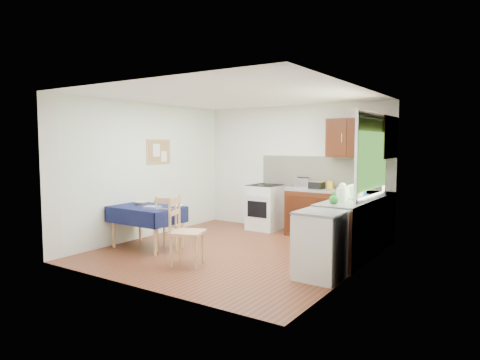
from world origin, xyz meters
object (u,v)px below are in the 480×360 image
Objects in this scene: chair_far at (169,222)px; dish_rack at (353,197)px; dining_table at (147,213)px; kettle at (342,193)px; sandwich_press at (316,185)px; chair_near at (184,229)px; toaster at (303,183)px.

chair_far is 2.97m from dish_rack.
dining_table is 4.09× the size of kettle.
chair_far is 3.38× the size of sandwich_press.
sandwich_press is at bearing 125.31° from kettle.
dish_rack is (3.02, 1.44, 0.33)m from dining_table.
sandwich_press is 0.58× the size of dish_rack.
chair_far is 3.17× the size of kettle.
chair_near is 2.36m from kettle.
chair_near is at bearing -143.78° from kettle.
chair_near is 3.52× the size of kettle.
dish_rack is at bearing -33.90° from toaster.
sandwich_press is at bearing 118.28° from dish_rack.
chair_near is (1.18, -0.42, -0.07)m from dining_table.
kettle reaches higher than dish_rack.
dish_rack reaches higher than dining_table.
sandwich_press reaches higher than chair_far.
kettle reaches higher than toaster.
sandwich_press is (1.55, 2.36, 0.50)m from chair_far.
dish_rack reaches higher than sandwich_press.
chair_far is (0.43, 0.08, -0.12)m from dining_table.
sandwich_press is at bearing 11.61° from toaster.
kettle is (1.86, 1.36, 0.50)m from chair_near.
sandwich_press reaches higher than chair_near.
sandwich_press is 0.94× the size of kettle.
chair_near is at bearing -98.49° from toaster.
chair_far reaches higher than dining_table.
dining_table is at bearing -13.05° from chair_far.
dining_table is 3.37m from dish_rack.
kettle reaches higher than sandwich_press.
dining_table is 0.45m from chair_far.
kettle is at bearing -34.01° from sandwich_press.
chair_far is 1.95× the size of dish_rack.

